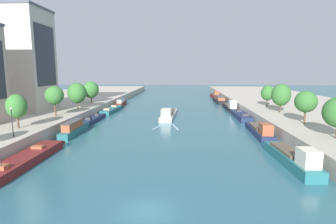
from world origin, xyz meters
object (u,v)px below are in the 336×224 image
tree_left_distant (17,106)px  moored_boat_right_end (215,96)px  moored_boat_left_end (121,103)px  tree_right_far (306,102)px  moored_boat_left_midway (74,129)px  tree_right_second (268,93)px  moored_boat_left_gap_after (94,119)px  moored_boat_right_gap_after (241,116)px  barge_midriver (169,114)px  tree_left_far (77,93)px  moored_boat_left_upstream (25,160)px  moored_boat_right_midway (260,130)px  tree_left_end_of_row (54,95)px  lamppost_left_bank (12,121)px  moored_boat_right_lone (292,158)px  moored_boat_left_lone (111,110)px  moored_boat_right_far (230,107)px  tree_left_midway (91,90)px  moored_boat_right_second (219,100)px  tree_right_end_of_row (281,95)px

tree_left_distant → moored_boat_right_end: bearing=61.0°
moored_boat_left_end → tree_right_far: tree_right_far is taller
moored_boat_left_midway → tree_right_second: bearing=29.7°
moored_boat_left_end → tree_right_second: 46.87m
moored_boat_left_gap_after → moored_boat_right_gap_after: 36.16m
barge_midriver → moored_boat_right_end: bearing=70.2°
moored_boat_left_gap_after → tree_left_far: bearing=141.6°
moored_boat_right_gap_after → tree_right_second: (8.02, 5.92, 5.26)m
moored_boat_left_upstream → moored_boat_right_midway: size_ratio=1.16×
moored_boat_right_midway → moored_boat_right_gap_after: size_ratio=1.02×
tree_left_end_of_row → lamppost_left_bank: (2.13, -17.75, -2.01)m
moored_boat_left_gap_after → tree_left_distant: 20.80m
moored_boat_left_end → moored_boat_right_lone: 65.91m
moored_boat_left_gap_after → tree_right_second: tree_right_second is taller
moored_boat_left_midway → lamppost_left_bank: size_ratio=2.75×
barge_midriver → moored_boat_left_upstream: (-16.85, -35.78, -0.26)m
moored_boat_left_upstream → moored_boat_left_lone: 44.23m
barge_midriver → moored_boat_right_far: (18.08, 14.02, 0.10)m
moored_boat_right_end → tree_left_midway: 57.06m
moored_boat_right_midway → moored_boat_right_end: moored_boat_right_end is taller
moored_boat_left_midway → moored_boat_right_gap_after: bearing=28.0°
moored_boat_right_second → moored_boat_right_end: size_ratio=1.05×
moored_boat_left_lone → lamppost_left_bank: (-4.05, -39.50, 4.19)m
tree_left_end_of_row → tree_right_second: tree_left_end_of_row is taller
moored_boat_left_lone → moored_boat_right_far: bearing=9.0°
tree_right_far → moored_boat_right_lone: bearing=-118.1°
moored_boat_right_end → tree_left_far: tree_left_far is taller
moored_boat_right_gap_after → moored_boat_left_upstream: bearing=-135.2°
moored_boat_right_end → tree_right_end_of_row: size_ratio=2.22×
moored_boat_left_gap_after → moored_boat_right_end: size_ratio=0.87×
moored_boat_left_lone → tree_right_far: 51.13m
moored_boat_left_end → tree_left_end_of_row: 36.01m
moored_boat_left_midway → barge_midriver: bearing=49.1°
tree_left_far → tree_left_end_of_row: bearing=-92.2°
tree_left_far → moored_boat_left_upstream: bearing=-79.8°
moored_boat_left_gap_after → tree_left_end_of_row: tree_left_end_of_row is taller
tree_right_end_of_row → lamppost_left_bank: tree_right_end_of_row is taller
barge_midriver → moored_boat_left_midway: size_ratio=1.50×
moored_boat_right_second → lamppost_left_bank: 74.90m
moored_boat_right_midway → tree_left_far: size_ratio=2.23×
moored_boat_right_lone → tree_right_far: bearing=61.9°
moored_boat_left_gap_after → tree_left_end_of_row: (-5.91, -6.75, 6.23)m
moored_boat_right_second → tree_left_midway: bearing=-151.6°
moored_boat_right_far → tree_right_second: size_ratio=2.60×
moored_boat_left_midway → tree_left_end_of_row: bearing=135.7°
moored_boat_right_gap_after → tree_right_second: bearing=36.5°
tree_left_far → moored_boat_right_midway: bearing=-21.7°
tree_left_far → tree_right_second: tree_left_far is taller
moored_boat_left_lone → tree_right_end_of_row: bearing=-18.4°
moored_boat_left_end → moored_boat_right_midway: bearing=-48.8°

